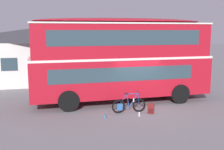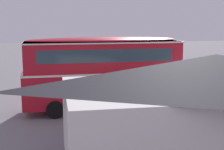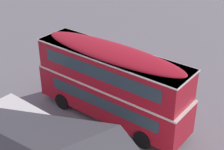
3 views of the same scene
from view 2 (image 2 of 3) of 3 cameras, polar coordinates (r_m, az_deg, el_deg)
ground_plane at (r=23.11m, az=-3.62°, el=-5.20°), size 120.00×120.00×0.00m
double_decker_bus at (r=21.22m, az=-1.56°, el=0.77°), size 10.26×3.00×4.79m
touring_bicycle at (r=23.82m, az=-1.75°, el=-3.80°), size 1.77×0.48×1.03m
backpack_on_ground at (r=24.10m, az=-4.46°, el=-3.91°), size 0.39×0.34×0.53m
water_bottle_blue_sports at (r=24.74m, az=1.05°, el=-3.92°), size 0.06×0.06×0.22m
water_bottle_clear_plastic at (r=24.51m, az=-2.85°, el=-4.04°), size 0.08×0.08×0.24m
pub_building at (r=14.75m, az=17.12°, el=-5.11°), size 13.09×6.66×4.50m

